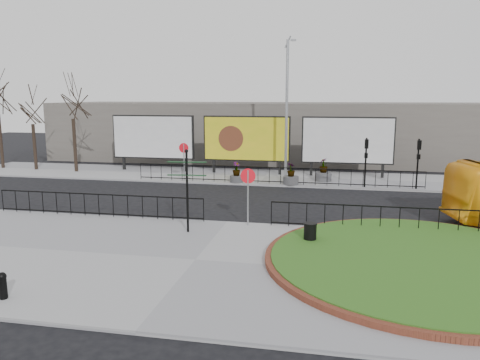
% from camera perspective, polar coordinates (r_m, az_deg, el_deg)
% --- Properties ---
extents(ground, '(90.00, 90.00, 0.00)m').
position_cam_1_polar(ground, '(20.87, -1.55, -5.39)').
color(ground, black).
rests_on(ground, ground).
extents(pavement_near, '(30.00, 10.00, 0.12)m').
position_cam_1_polar(pavement_near, '(16.24, -5.47, -9.83)').
color(pavement_near, gray).
rests_on(pavement_near, ground).
extents(pavement_far, '(44.00, 6.00, 0.12)m').
position_cam_1_polar(pavement_far, '(32.40, 3.08, 0.35)').
color(pavement_far, gray).
rests_on(pavement_far, ground).
extents(brick_edge, '(10.40, 10.40, 0.18)m').
position_cam_1_polar(brick_edge, '(16.81, 21.31, -9.27)').
color(brick_edge, brown).
rests_on(brick_edge, pavement_near).
extents(grass_lawn, '(10.00, 10.00, 0.22)m').
position_cam_1_polar(grass_lawn, '(16.80, 21.31, -9.21)').
color(grass_lawn, '#234913').
rests_on(grass_lawn, pavement_near).
extents(railing_near_left, '(10.00, 0.10, 1.10)m').
position_cam_1_polar(railing_near_left, '(22.49, -16.85, -2.92)').
color(railing_near_left, black).
rests_on(railing_near_left, pavement_near).
extents(railing_near_right, '(9.00, 0.10, 1.10)m').
position_cam_1_polar(railing_near_right, '(20.04, 16.75, -4.51)').
color(railing_near_right, black).
rests_on(railing_near_right, pavement_near).
extents(railing_far, '(18.00, 0.10, 1.10)m').
position_cam_1_polar(railing_far, '(29.53, 4.28, 0.56)').
color(railing_far, black).
rests_on(railing_far, pavement_far).
extents(speed_sign_far, '(0.64, 0.07, 2.47)m').
position_cam_1_polar(speed_sign_far, '(30.73, -6.86, 3.25)').
color(speed_sign_far, gray).
rests_on(speed_sign_far, pavement_far).
extents(speed_sign_near, '(0.64, 0.07, 2.47)m').
position_cam_1_polar(speed_sign_near, '(19.86, 0.99, -0.51)').
color(speed_sign_near, gray).
rests_on(speed_sign_near, pavement_near).
extents(billboard_left, '(6.20, 0.31, 4.10)m').
position_cam_1_polar(billboard_left, '(35.18, -10.54, 5.15)').
color(billboard_left, black).
rests_on(billboard_left, pavement_far).
extents(billboard_mid, '(6.20, 0.31, 4.10)m').
position_cam_1_polar(billboard_mid, '(33.25, 0.79, 5.03)').
color(billboard_mid, black).
rests_on(billboard_mid, pavement_far).
extents(billboard_right, '(6.20, 0.31, 4.10)m').
position_cam_1_polar(billboard_right, '(32.74, 12.98, 4.69)').
color(billboard_right, black).
rests_on(billboard_right, pavement_far).
extents(lamp_post, '(0.74, 0.18, 9.23)m').
position_cam_1_polar(lamp_post, '(30.76, 5.72, 8.71)').
color(lamp_post, gray).
rests_on(lamp_post, pavement_far).
extents(signal_pole_a, '(0.22, 0.26, 3.00)m').
position_cam_1_polar(signal_pole_a, '(29.24, 15.11, 2.97)').
color(signal_pole_a, black).
rests_on(signal_pole_a, pavement_far).
extents(signal_pole_b, '(0.22, 0.26, 3.00)m').
position_cam_1_polar(signal_pole_b, '(29.60, 20.91, 2.74)').
color(signal_pole_b, black).
rests_on(signal_pole_b, pavement_far).
extents(tree_left, '(2.00, 2.00, 7.00)m').
position_cam_1_polar(tree_left, '(36.21, -19.64, 6.49)').
color(tree_left, '#2D2119').
rests_on(tree_left, pavement_far).
extents(tree_mid, '(2.00, 2.00, 6.20)m').
position_cam_1_polar(tree_mid, '(38.37, -23.90, 5.79)').
color(tree_mid, '#2D2119').
rests_on(tree_mid, pavement_far).
extents(building_backdrop, '(40.00, 10.00, 5.00)m').
position_cam_1_polar(building_backdrop, '(41.96, 5.04, 5.94)').
color(building_backdrop, '#5D5851').
rests_on(building_backdrop, ground).
extents(fingerpost_sign, '(1.59, 0.39, 3.40)m').
position_cam_1_polar(fingerpost_sign, '(18.93, -6.47, -0.32)').
color(fingerpost_sign, black).
rests_on(fingerpost_sign, pavement_near).
extents(bollard, '(0.24, 0.24, 0.76)m').
position_cam_1_polar(bollard, '(14.64, -26.97, -11.26)').
color(bollard, black).
rests_on(bollard, pavement_near).
extents(litter_bin, '(0.51, 0.51, 0.84)m').
position_cam_1_polar(litter_bin, '(17.75, 8.54, -6.51)').
color(litter_bin, black).
rests_on(litter_bin, pavement_near).
extents(planter_a, '(0.84, 0.84, 1.32)m').
position_cam_1_polar(planter_a, '(30.03, -0.44, 0.64)').
color(planter_a, '#4C4C4F').
rests_on(planter_a, pavement_far).
extents(planter_b, '(0.97, 0.97, 1.37)m').
position_cam_1_polar(planter_b, '(29.54, 6.23, 0.35)').
color(planter_b, '#4C4C4F').
rests_on(planter_b, pavement_far).
extents(planter_c, '(1.06, 1.06, 1.51)m').
position_cam_1_polar(planter_c, '(31.02, 10.13, 0.82)').
color(planter_c, '#4C4C4F').
rests_on(planter_c, pavement_far).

